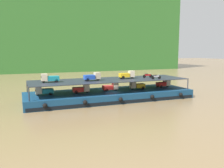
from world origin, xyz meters
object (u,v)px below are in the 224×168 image
Objects in this scene: cargo_barge at (110,95)px; mini_truck_lower_mid at (111,87)px; mini_truck_upper_stern at (50,78)px; mini_truck_lower_aft at (81,89)px; mini_truck_upper_fore at (127,75)px; motorcycle_upper_port at (156,77)px; mini_truck_lower_bow at (164,84)px; motorcycle_upper_centre at (148,75)px; mini_truck_lower_fore at (137,85)px; mini_truck_upper_mid at (92,77)px; mini_truck_lower_stern at (44,91)px.

cargo_barge is 1.45m from mini_truck_lower_mid.
mini_truck_lower_mid is at bearing -0.14° from mini_truck_upper_stern.
mini_truck_upper_fore reaches higher than mini_truck_lower_aft.
motorcycle_upper_port reaches higher than cargo_barge.
motorcycle_upper_centre reaches higher than mini_truck_lower_bow.
mini_truck_lower_mid is at bearing 179.80° from motorcycle_upper_centre.
motorcycle_upper_centre is (-3.72, -0.24, 1.74)m from mini_truck_lower_bow.
mini_truck_upper_mid is at bearing -177.36° from mini_truck_lower_fore.
mini_truck_lower_stern is 2.22m from mini_truck_upper_stern.
mini_truck_lower_bow is (22.31, 0.05, 0.00)m from mini_truck_lower_stern.
mini_truck_lower_stern and mini_truck_lower_fore have the same top height.
mini_truck_upper_fore is (-1.86, 0.33, 2.00)m from mini_truck_lower_fore.
mini_truck_lower_mid is 10.49m from mini_truck_upper_stern.
mini_truck_upper_fore is at bearing 169.98° from mini_truck_lower_fore.
mini_truck_lower_stern is at bearing 178.86° from cargo_barge.
cargo_barge is at bearing -0.45° from mini_truck_upper_stern.
mini_truck_upper_stern is 13.58m from mini_truck_upper_fore.
mini_truck_upper_fore is (8.60, 0.48, 2.00)m from mini_truck_lower_aft.
motorcycle_upper_port is 2.39m from motorcycle_upper_centre.
mini_truck_lower_aft is 13.30m from motorcycle_upper_port.
mini_truck_upper_fore reaches higher than mini_truck_lower_mid.
mini_truck_upper_mid is at bearing -4.10° from mini_truck_upper_stern.
motorcycle_upper_port is 1.00× the size of motorcycle_upper_centre.
mini_truck_upper_mid is (7.81, -0.63, 2.00)m from mini_truck_lower_stern.
mini_truck_lower_mid is 0.98× the size of mini_truck_lower_bow.
mini_truck_lower_mid is at bearing 30.01° from cargo_barge.
mini_truck_lower_stern is 19.19m from motorcycle_upper_port.
mini_truck_lower_aft is (-5.22, -0.17, 1.44)m from cargo_barge.
mini_truck_lower_aft and mini_truck_lower_fore have the same top height.
mini_truck_lower_stern is at bearing 179.41° from motorcycle_upper_centre.
mini_truck_lower_fore is (10.46, 0.16, 0.00)m from mini_truck_lower_aft.
mini_truck_upper_stern reaches higher than mini_truck_lower_bow.
mini_truck_upper_fore is (3.28, 0.26, 2.00)m from mini_truck_lower_mid.
motorcycle_upper_centre is (12.65, 0.20, 1.74)m from mini_truck_lower_aft.
mini_truck_lower_aft is 5.32m from mini_truck_lower_mid.
mini_truck_upper_stern reaches higher than motorcycle_upper_centre.
mini_truck_upper_mid is at bearing -7.33° from mini_truck_lower_aft.
cargo_barge is at bearing 1.86° from mini_truck_lower_aft.
mini_truck_upper_stern reaches higher than mini_truck_lower_stern.
mini_truck_upper_fore is at bearing 149.00° from motorcycle_upper_port.
mini_truck_lower_mid is 7.54m from motorcycle_upper_centre.
motorcycle_upper_port is at bearing -9.81° from mini_truck_upper_mid.
mini_truck_lower_stern is at bearing 179.17° from mini_truck_lower_fore.
mini_truck_upper_stern is at bearing -8.47° from mini_truck_lower_stern.
mini_truck_lower_aft reaches higher than cargo_barge.
mini_truck_lower_stern reaches higher than cargo_barge.
mini_truck_upper_fore is at bearing 4.51° from mini_truck_lower_mid.
mini_truck_upper_stern is (0.95, -0.14, 2.00)m from mini_truck_lower_stern.
cargo_barge is 10.41× the size of mini_truck_upper_mid.
mini_truck_upper_stern is (-21.36, -0.19, 2.00)m from mini_truck_lower_bow.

